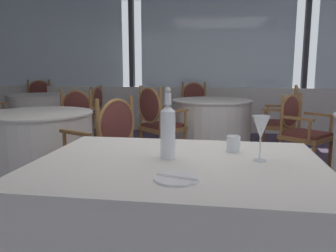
{
  "coord_description": "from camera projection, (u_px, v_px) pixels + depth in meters",
  "views": [
    {
      "loc": [
        0.13,
        -2.56,
        1.2
      ],
      "look_at": [
        -0.13,
        -0.96,
        0.93
      ],
      "focal_mm": 36.28,
      "sensor_mm": 36.0,
      "label": 1
    }
  ],
  "objects": [
    {
      "name": "dining_chair_2_2",
      "position": [
        300.0,
        127.0,
        3.93
      ],
      "size": [
        0.65,
        0.66,
        0.91
      ],
      "rotation": [
        0.0,
        0.0,
        11.86
      ],
      "color": "olive",
      "rests_on": "ground_plane"
    },
    {
      "name": "background_table_0",
      "position": [
        212.0,
        126.0,
        4.93
      ],
      "size": [
        1.15,
        1.15,
        0.76
      ],
      "color": "silver",
      "rests_on": "ground_plane"
    },
    {
      "name": "butter_knife",
      "position": [
        177.0,
        177.0,
        1.37
      ],
      "size": [
        0.18,
        0.07,
        0.0
      ],
      "primitive_type": "cube",
      "rotation": [
        0.0,
        0.0,
        -0.29
      ],
      "color": "silver",
      "rests_on": "foreground_table"
    },
    {
      "name": "dining_chair_1_1",
      "position": [
        74.0,
        119.0,
        4.48
      ],
      "size": [
        0.56,
        0.5,
        0.93
      ],
      "rotation": [
        0.0,
        0.0,
        11.06
      ],
      "color": "olive",
      "rests_on": "ground_plane"
    },
    {
      "name": "wine_glass",
      "position": [
        261.0,
        128.0,
        1.63
      ],
      "size": [
        0.08,
        0.08,
        0.22
      ],
      "color": "white",
      "rests_on": "foreground_table"
    },
    {
      "name": "dining_chair_1_0",
      "position": [
        107.0,
        143.0,
        2.95
      ],
      "size": [
        0.62,
        0.64,
        0.97
      ],
      "rotation": [
        0.0,
        0.0,
        8.96
      ],
      "color": "olive",
      "rests_on": "ground_plane"
    },
    {
      "name": "dining_chair_0_1",
      "position": [
        286.0,
        116.0,
        4.56
      ],
      "size": [
        0.55,
        0.6,
        0.98
      ],
      "rotation": [
        0.0,
        0.0,
        9.22
      ],
      "color": "olive",
      "rests_on": "ground_plane"
    },
    {
      "name": "side_plate",
      "position": [
        177.0,
        179.0,
        1.37
      ],
      "size": [
        0.19,
        0.19,
        0.01
      ],
      "primitive_type": "cylinder",
      "color": "white",
      "rests_on": "foreground_table"
    },
    {
      "name": "window_wall_far",
      "position": [
        215.0,
        71.0,
        6.36
      ],
      "size": [
        10.21,
        0.14,
        2.92
      ],
      "color": "silver",
      "rests_on": "ground_plane"
    },
    {
      "name": "dining_chair_0_2",
      "position": [
        195.0,
        106.0,
        5.88
      ],
      "size": [
        0.63,
        0.58,
        0.98
      ],
      "rotation": [
        0.0,
        0.0,
        11.32
      ],
      "color": "olive",
      "rests_on": "ground_plane"
    },
    {
      "name": "water_bottle",
      "position": [
        168.0,
        130.0,
        1.68
      ],
      "size": [
        0.07,
        0.07,
        0.35
      ],
      "color": "white",
      "rests_on": "foreground_table"
    },
    {
      "name": "dining_chair_0_0",
      "position": [
        157.0,
        119.0,
        4.27
      ],
      "size": [
        0.66,
        0.65,
        0.99
      ],
      "rotation": [
        0.0,
        0.0,
        7.13
      ],
      "color": "olive",
      "rests_on": "ground_plane"
    },
    {
      "name": "background_table_1",
      "position": [
        40.0,
        148.0,
        3.55
      ],
      "size": [
        1.11,
        1.11,
        0.76
      ],
      "color": "silver",
      "rests_on": "ground_plane"
    },
    {
      "name": "dining_chair_3_1",
      "position": [
        90.0,
        109.0,
        5.71
      ],
      "size": [
        0.48,
        0.55,
        0.92
      ],
      "rotation": [
        0.0,
        0.0,
        9.4
      ],
      "color": "olive",
      "rests_on": "ground_plane"
    },
    {
      "name": "water_tumbler",
      "position": [
        233.0,
        144.0,
        1.83
      ],
      "size": [
        0.07,
        0.07,
        0.09
      ],
      "primitive_type": "cylinder",
      "color": "white",
      "rests_on": "foreground_table"
    },
    {
      "name": "background_table_3",
      "position": [
        39.0,
        116.0,
        5.9
      ],
      "size": [
        1.06,
        1.06,
        0.76
      ],
      "color": "silver",
      "rests_on": "ground_plane"
    },
    {
      "name": "dining_chair_3_2",
      "position": [
        40.0,
        101.0,
        6.77
      ],
      "size": [
        0.65,
        0.62,
        0.98
      ],
      "rotation": [
        0.0,
        0.0,
        11.49
      ],
      "color": "olive",
      "rests_on": "ground_plane"
    },
    {
      "name": "foreground_table",
      "position": [
        178.0,
        235.0,
        1.7
      ],
      "size": [
        1.39,
        1.04,
        0.76
      ],
      "color": "silver",
      "rests_on": "ground_plane"
    },
    {
      "name": "ground_plane",
      "position": [
        202.0,
        221.0,
        2.71
      ],
      "size": [
        13.68,
        13.68,
        0.0
      ],
      "primitive_type": "plane",
      "color": "#47384C"
    }
  ]
}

